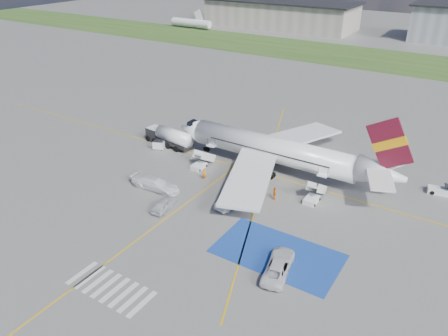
% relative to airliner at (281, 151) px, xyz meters
% --- Properties ---
extents(ground, '(400.00, 400.00, 0.00)m').
position_rel_airliner_xyz_m(ground, '(-1.51, -14.00, -3.39)').
color(ground, '#60605E').
rests_on(ground, ground).
extents(grass_strip, '(400.00, 30.00, 0.01)m').
position_rel_airliner_xyz_m(grass_strip, '(-1.51, 81.00, -3.39)').
color(grass_strip, '#2D4C1E').
rests_on(grass_strip, ground).
extents(taxiway_line_main, '(120.00, 0.20, 0.01)m').
position_rel_airliner_xyz_m(taxiway_line_main, '(-1.51, -2.00, -3.39)').
color(taxiway_line_main, gold).
rests_on(taxiway_line_main, ground).
extents(taxiway_line_cross, '(0.20, 60.00, 0.01)m').
position_rel_airliner_xyz_m(taxiway_line_cross, '(-6.51, -24.00, -3.39)').
color(taxiway_line_cross, gold).
rests_on(taxiway_line_cross, ground).
extents(taxiway_line_diag, '(20.71, 56.45, 0.01)m').
position_rel_airliner_xyz_m(taxiway_line_diag, '(-1.51, -2.00, -3.39)').
color(taxiway_line_diag, gold).
rests_on(taxiway_line_diag, ground).
extents(staging_box, '(14.00, 8.00, 0.01)m').
position_rel_airliner_xyz_m(staging_box, '(8.49, -18.00, -3.39)').
color(staging_box, '#183C94').
rests_on(staging_box, ground).
extents(crosswalk, '(9.00, 4.00, 0.01)m').
position_rel_airliner_xyz_m(crosswalk, '(-3.31, -32.00, -3.39)').
color(crosswalk, silver).
rests_on(crosswalk, ground).
extents(terminal_west, '(60.00, 22.00, 10.00)m').
position_rel_airliner_xyz_m(terminal_west, '(-56.51, 116.00, 1.61)').
color(terminal_west, gray).
rests_on(terminal_west, ground).
extents(airliner, '(36.81, 32.95, 11.92)m').
position_rel_airliner_xyz_m(airliner, '(0.00, 0.00, 0.00)').
color(airliner, white).
rests_on(airliner, ground).
extents(airstairs_fwd, '(1.90, 5.20, 3.60)m').
position_rel_airliner_xyz_m(airstairs_fwd, '(-11.01, -5.30, -2.77)').
color(airstairs_fwd, white).
rests_on(airstairs_fwd, ground).
extents(airstairs_aft, '(1.90, 5.20, 3.60)m').
position_rel_airliner_xyz_m(airstairs_aft, '(7.49, -5.30, -2.77)').
color(airstairs_aft, white).
rests_on(airstairs_aft, ground).
extents(fuel_tanker, '(9.59, 3.66, 3.19)m').
position_rel_airliner_xyz_m(fuel_tanker, '(-20.17, -1.40, -2.05)').
color(fuel_tanker, black).
rests_on(fuel_tanker, ground).
extents(gpu_cart, '(2.08, 1.70, 1.50)m').
position_rel_airliner_xyz_m(gpu_cart, '(-20.79, -3.60, -2.72)').
color(gpu_cart, white).
rests_on(gpu_cart, ground).
extents(belt_loader, '(5.24, 2.67, 1.52)m').
position_rel_airliner_xyz_m(belt_loader, '(22.46, 6.13, -3.01)').
color(belt_loader, white).
rests_on(belt_loader, ground).
extents(car_silver_a, '(2.29, 4.58, 1.50)m').
position_rel_airliner_xyz_m(car_silver_a, '(-8.05, -17.64, -2.64)').
color(car_silver_a, silver).
rests_on(car_silver_a, ground).
extents(car_silver_b, '(2.47, 5.20, 1.65)m').
position_rel_airliner_xyz_m(car_silver_b, '(-1.11, -12.34, -2.57)').
color(car_silver_b, '#B9BDC1').
rests_on(car_silver_b, ground).
extents(van_white_a, '(3.52, 5.70, 1.99)m').
position_rel_airliner_xyz_m(van_white_a, '(9.89, -20.67, -2.40)').
color(van_white_a, silver).
rests_on(van_white_a, ground).
extents(van_white_b, '(5.80, 2.58, 2.23)m').
position_rel_airliner_xyz_m(van_white_b, '(-12.49, -14.23, -2.28)').
color(van_white_b, white).
rests_on(van_white_b, ground).
extents(crew_fwd, '(0.70, 0.74, 1.71)m').
position_rel_airliner_xyz_m(crew_fwd, '(-8.24, -8.17, -2.54)').
color(crew_fwd, orange).
rests_on(crew_fwd, ground).
extents(crew_nose, '(1.11, 1.09, 1.80)m').
position_rel_airliner_xyz_m(crew_nose, '(-18.08, -1.01, -2.49)').
color(crew_nose, orange).
rests_on(crew_nose, ground).
extents(crew_aft, '(1.01, 1.19, 1.91)m').
position_rel_airliner_xyz_m(crew_aft, '(3.01, -7.80, -2.44)').
color(crew_aft, orange).
rests_on(crew_aft, ground).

